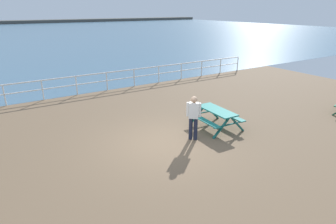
# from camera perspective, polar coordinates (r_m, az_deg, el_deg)

# --- Properties ---
(ground_plane) EXTENTS (30.00, 24.00, 0.20)m
(ground_plane) POSITION_cam_1_polar(r_m,az_deg,el_deg) (10.41, -1.14, -6.70)
(ground_plane) COLOR brown
(sea_band) EXTENTS (142.00, 90.00, 0.01)m
(sea_band) POSITION_cam_1_polar(r_m,az_deg,el_deg) (61.07, -28.50, 13.47)
(sea_band) COLOR #476B84
(sea_band) RESTS_ON ground
(seaward_railing) EXTENTS (23.07, 0.07, 1.08)m
(seaward_railing) POSITION_cam_1_polar(r_m,az_deg,el_deg) (16.87, -15.00, 6.24)
(seaward_railing) COLOR white
(seaward_railing) RESTS_ON ground
(picnic_table_near_left) EXTENTS (1.61, 1.86, 0.80)m
(picnic_table_near_left) POSITION_cam_1_polar(r_m,az_deg,el_deg) (11.59, 9.70, -0.43)
(picnic_table_near_left) COLOR #1E7A70
(picnic_table_near_left) RESTS_ON ground
(visitor) EXTENTS (0.41, 0.39, 1.66)m
(visitor) POSITION_cam_1_polar(r_m,az_deg,el_deg) (10.31, 5.13, -0.68)
(visitor) COLOR #1E2338
(visitor) RESTS_ON ground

